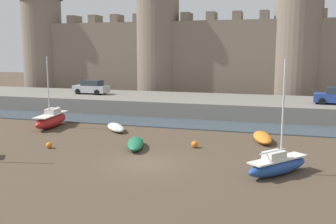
{
  "coord_description": "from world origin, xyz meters",
  "views": [
    {
      "loc": [
        7.85,
        -21.46,
        6.76
      ],
      "look_at": [
        0.16,
        4.23,
        2.5
      ],
      "focal_mm": 42.0,
      "sensor_mm": 36.0,
      "label": 1
    }
  ],
  "objects": [
    {
      "name": "mooring_buoy_near_channel",
      "position": [
        1.99,
        4.61,
        0.24
      ],
      "size": [
        0.48,
        0.48,
        0.48
      ],
      "primitive_type": "sphere",
      "color": "orange",
      "rests_on": "ground"
    },
    {
      "name": "rowboat_near_channel_left",
      "position": [
        -5.67,
        8.35,
        0.31
      ],
      "size": [
        2.98,
        3.3,
        0.58
      ],
      "color": "silver",
      "rests_on": "ground"
    },
    {
      "name": "rowboat_midflat_centre",
      "position": [
        6.41,
        7.83,
        0.34
      ],
      "size": [
        2.0,
        3.83,
        0.64
      ],
      "color": "orange",
      "rests_on": "ground"
    },
    {
      "name": "mooring_buoy_off_centre",
      "position": [
        -7.65,
        1.56,
        0.21
      ],
      "size": [
        0.42,
        0.42,
        0.42
      ],
      "primitive_type": "sphere",
      "color": "orange",
      "rests_on": "ground"
    },
    {
      "name": "rowboat_midflat_right",
      "position": [
        -1.9,
        3.26,
        0.35
      ],
      "size": [
        2.12,
        3.62,
        0.66
      ],
      "color": "#1E6B47",
      "rests_on": "ground"
    },
    {
      "name": "car_quay_centre_west",
      "position": [
        -13.94,
        19.93,
        2.4
      ],
      "size": [
        4.19,
        2.07,
        1.62
      ],
      "color": "#B2B5B7",
      "rests_on": "quay_road"
    },
    {
      "name": "sailboat_midflat_left",
      "position": [
        7.65,
        0.07,
        0.57
      ],
      "size": [
        3.62,
        4.12,
        6.28
      ],
      "color": "#234793",
      "rests_on": "ground"
    },
    {
      "name": "quay_road",
      "position": [
        0.0,
        20.06,
        0.81
      ],
      "size": [
        66.38,
        10.0,
        1.62
      ],
      "primitive_type": "cube",
      "color": "slate",
      "rests_on": "ground"
    },
    {
      "name": "ground_plane",
      "position": [
        0.0,
        0.0,
        0.0
      ],
      "size": [
        160.0,
        160.0,
        0.0
      ],
      "primitive_type": "plane",
      "color": "#4C3D2D"
    },
    {
      "name": "water_channel",
      "position": [
        0.0,
        12.81,
        0.05
      ],
      "size": [
        80.0,
        4.5,
        0.1
      ],
      "primitive_type": "cube",
      "color": "#3D4C56",
      "rests_on": "ground"
    },
    {
      "name": "sailboat_foreground_left",
      "position": [
        -11.77,
        8.19,
        0.68
      ],
      "size": [
        1.94,
        5.15,
        6.2
      ],
      "color": "red",
      "rests_on": "ground"
    },
    {
      "name": "castle",
      "position": [
        -0.0,
        30.17,
        6.62
      ],
      "size": [
        60.84,
        6.45,
        18.02
      ],
      "color": "#7A6B5B",
      "rests_on": "ground"
    }
  ]
}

